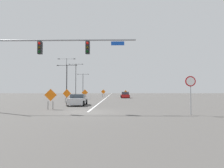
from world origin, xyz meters
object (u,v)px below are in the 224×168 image
at_px(street_lamp_far_left, 67,78).
at_px(construction_sign_median_near, 126,92).
at_px(construction_sign_left_shoulder, 103,92).
at_px(stop_sign, 191,88).
at_px(construction_sign_right_shoulder, 67,94).
at_px(street_lamp_far_right, 76,77).
at_px(car_red_distant, 125,95).
at_px(street_lamp_near_right, 66,75).
at_px(construction_sign_left_lane, 85,93).
at_px(street_lamp_near_left, 83,82).
at_px(car_silver_mid, 78,100).
at_px(traffic_signal_assembly, 41,54).
at_px(construction_sign_median_far, 51,96).

distance_m(street_lamp_far_left, construction_sign_median_near, 26.78).
xyz_separation_m(street_lamp_far_left, construction_sign_left_shoulder, (7.68, 9.18, -3.30)).
height_order(stop_sign, street_lamp_far_left, street_lamp_far_left).
bearing_deg(street_lamp_far_left, construction_sign_right_shoulder, -75.38).
xyz_separation_m(street_lamp_far_right, car_red_distant, (14.37, -12.28, -5.14)).
xyz_separation_m(street_lamp_near_right, construction_sign_median_near, (15.19, 19.89, -4.40)).
distance_m(street_lamp_far_right, construction_sign_left_shoulder, 11.37).
xyz_separation_m(stop_sign, car_red_distant, (-3.21, 31.05, -1.31)).
xyz_separation_m(construction_sign_median_near, construction_sign_left_lane, (-9.68, -26.53, 0.08)).
bearing_deg(construction_sign_left_shoulder, street_lamp_near_left, 118.30).
height_order(street_lamp_far_left, street_lamp_near_left, street_lamp_near_left).
relative_size(stop_sign, car_silver_mid, 0.69).
relative_size(traffic_signal_assembly, construction_sign_median_far, 6.29).
relative_size(street_lamp_near_right, construction_sign_left_shoulder, 4.60).
distance_m(street_lamp_far_left, street_lamp_near_right, 2.66).
height_order(street_lamp_near_left, construction_sign_right_shoulder, street_lamp_near_left).
relative_size(street_lamp_near_left, construction_sign_left_shoulder, 3.73).
bearing_deg(construction_sign_left_shoulder, construction_sign_median_far, -94.72).
distance_m(construction_sign_left_shoulder, construction_sign_right_shoulder, 24.91).
bearing_deg(construction_sign_left_shoulder, construction_sign_left_lane, -102.10).
relative_size(street_lamp_far_left, car_silver_mid, 1.84).
relative_size(car_silver_mid, car_red_distant, 0.96).
relative_size(traffic_signal_assembly, street_lamp_far_right, 1.22).
bearing_deg(construction_sign_right_shoulder, construction_sign_median_near, 74.53).
xyz_separation_m(construction_sign_median_far, car_red_distant, (8.39, 27.21, -0.55)).
distance_m(street_lamp_far_left, construction_sign_left_shoulder, 12.42).
height_order(street_lamp_near_right, construction_sign_right_shoulder, street_lamp_near_right).
height_order(street_lamp_far_left, construction_sign_median_far, street_lamp_far_left).
height_order(construction_sign_median_far, car_silver_mid, construction_sign_median_far).
distance_m(street_lamp_near_right, construction_sign_median_near, 25.41).
height_order(street_lamp_near_left, construction_sign_median_near, street_lamp_near_left).
xyz_separation_m(street_lamp_far_left, construction_sign_left_lane, (4.80, -4.26, -3.37)).
distance_m(traffic_signal_assembly, street_lamp_near_right, 29.64).
xyz_separation_m(stop_sign, construction_sign_median_far, (-11.59, 3.84, -0.76)).
relative_size(street_lamp_far_left, construction_sign_right_shoulder, 3.83).
height_order(street_lamp_far_right, construction_sign_right_shoulder, street_lamp_far_right).
relative_size(traffic_signal_assembly, construction_sign_left_lane, 6.11).
xyz_separation_m(street_lamp_near_left, construction_sign_median_far, (5.47, -49.21, -3.41)).
distance_m(street_lamp_far_left, street_lamp_near_left, 24.54).
bearing_deg(construction_sign_right_shoulder, construction_sign_left_lane, 86.11).
xyz_separation_m(car_silver_mid, car_red_distant, (6.80, 22.27, 0.05)).
bearing_deg(construction_sign_median_near, construction_sign_left_lane, -110.04).
relative_size(construction_sign_median_far, car_red_distant, 0.45).
xyz_separation_m(construction_sign_median_far, construction_sign_left_lane, (-0.08, 20.41, 0.02)).
height_order(construction_sign_median_near, construction_sign_left_lane, construction_sign_left_lane).
height_order(construction_sign_left_lane, car_silver_mid, construction_sign_left_lane).
distance_m(street_lamp_far_left, construction_sign_right_shoulder, 16.33).
relative_size(construction_sign_median_near, construction_sign_median_far, 0.97).
xyz_separation_m(construction_sign_right_shoulder, car_red_distant, (9.23, 18.00, -0.57)).
bearing_deg(construction_sign_right_shoulder, traffic_signal_assembly, -86.46).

